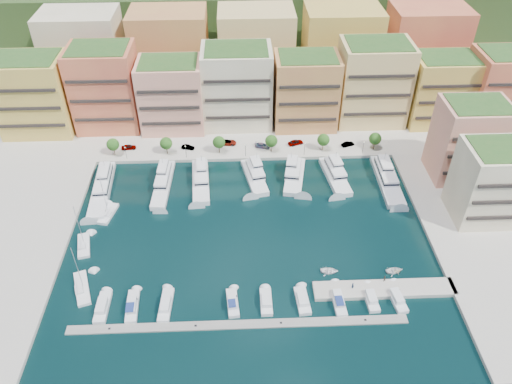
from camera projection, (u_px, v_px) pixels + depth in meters
ground at (248, 228)px, 128.73m from camera, size 400.00×400.00×0.00m
north_quay at (243, 109)px, 177.01m from camera, size 220.00×64.00×2.00m
east_quay at (497, 243)px, 124.47m from camera, size 34.00×76.00×2.00m
hillside at (241, 54)px, 214.40m from camera, size 240.00×40.00×58.00m
south_pontoon at (238, 325)px, 105.27m from camera, size 72.00×2.20×0.35m
finger_pier at (384, 291)px, 112.55m from camera, size 32.00×5.00×2.00m
apartment_0 at (35, 95)px, 157.22m from camera, size 22.00×16.50×24.80m
apartment_1 at (105, 88)px, 158.85m from camera, size 20.00×16.50×26.80m
apartment_2 at (172, 95)px, 159.22m from camera, size 20.00×15.50×22.80m
apartment_3 at (237, 87)px, 160.50m from camera, size 22.00×16.50×25.80m
apartment_4 at (306, 91)px, 160.27m from camera, size 20.00×15.50×23.80m
apartment_5 at (373, 83)px, 161.59m from camera, size 22.00×16.50×26.80m
apartment_6 at (440, 90)px, 161.99m from camera, size 20.00×15.50×22.80m
apartment_7 at (504, 89)px, 160.44m from camera, size 22.00×16.50×24.80m
apartment_east_a at (469, 140)px, 138.56m from camera, size 18.00×14.50×22.80m
apartment_east_b at (494, 183)px, 125.16m from camera, size 18.00×14.50×20.80m
backblock_0 at (85, 55)px, 174.59m from camera, size 26.00×18.00×30.00m
backblock_1 at (171, 53)px, 175.54m from camera, size 26.00×18.00×30.00m
backblock_2 at (256, 52)px, 176.50m from camera, size 26.00×18.00×30.00m
backblock_3 at (340, 51)px, 177.45m from camera, size 26.00×18.00×30.00m
backblock_4 at (423, 49)px, 178.41m from camera, size 26.00×18.00×30.00m
tree_0 at (113, 145)px, 150.57m from camera, size 3.80×3.80×5.65m
tree_1 at (166, 143)px, 151.08m from camera, size 3.80×3.80×5.65m
tree_2 at (219, 142)px, 151.59m from camera, size 3.80×3.80×5.65m
tree_3 at (271, 141)px, 152.10m from camera, size 3.80×3.80×5.65m
tree_4 at (323, 140)px, 152.61m from camera, size 3.80×3.80×5.65m
tree_5 at (375, 139)px, 153.12m from camera, size 3.80×3.80×5.65m
lamppost_0 at (126, 151)px, 149.48m from camera, size 0.30×0.30×4.20m
lamppost_1 at (186, 150)px, 150.06m from camera, size 0.30×0.30×4.20m
lamppost_2 at (245, 148)px, 150.63m from camera, size 0.30×0.30×4.20m
lamppost_3 at (305, 147)px, 151.20m from camera, size 0.30×0.30×4.20m
lamppost_4 at (363, 146)px, 151.78m from camera, size 0.30×0.30×4.20m
yacht_0 at (102, 186)px, 140.34m from camera, size 6.16×25.25×7.30m
yacht_1 at (163, 182)px, 142.15m from camera, size 5.07×21.70×7.30m
yacht_2 at (201, 179)px, 143.09m from camera, size 5.86×20.02×7.30m
yacht_3 at (254, 175)px, 144.62m from camera, size 7.73×17.40×7.30m
yacht_4 at (294, 174)px, 144.91m from camera, size 8.07×17.82×7.30m
yacht_5 at (335, 174)px, 144.98m from camera, size 7.22×18.43×7.30m
yacht_6 at (387, 178)px, 143.53m from camera, size 5.42×23.35×7.30m
cruiser_0 at (103, 307)px, 108.20m from camera, size 2.66×8.40×2.55m
cruiser_1 at (132, 306)px, 108.37m from camera, size 2.94×8.87×2.66m
cruiser_2 at (166, 305)px, 108.63m from camera, size 2.95×9.13×2.55m
cruiser_4 at (233, 303)px, 109.08m from camera, size 3.04×7.78×2.66m
cruiser_5 at (266, 302)px, 109.34m from camera, size 2.57×7.28×2.55m
cruiser_6 at (302, 301)px, 109.59m from camera, size 3.26×7.71×2.55m
cruiser_7 at (338, 300)px, 109.80m from camera, size 2.81×9.28×2.66m
cruiser_8 at (371, 299)px, 110.08m from camera, size 2.82×7.54×2.55m
cruiser_9 at (396, 298)px, 110.25m from camera, size 3.53×8.60×2.55m
sailboat_0 at (82, 289)px, 112.56m from camera, size 5.96×10.57×13.20m
sailboat_2 at (108, 214)px, 132.42m from camera, size 4.45×8.61×13.20m
sailboat_1 at (84, 246)px, 123.15m from camera, size 4.62×8.88×13.20m
tender_3 at (397, 271)px, 116.56m from camera, size 1.81×1.59×0.92m
tender_2 at (394, 271)px, 116.65m from camera, size 4.45×3.47×0.84m
tender_0 at (329, 271)px, 116.58m from camera, size 4.44×3.37×0.86m
car_0 at (129, 147)px, 154.90m from camera, size 4.63×2.25×1.52m
car_1 at (188, 147)px, 154.98m from camera, size 4.25×2.39×1.33m
car_2 at (228, 142)px, 156.98m from camera, size 5.53×2.75×1.51m
car_3 at (262, 146)px, 155.69m from camera, size 5.06×3.27×1.36m
car_4 at (296, 142)px, 156.90m from camera, size 5.18×3.48×1.64m
car_5 at (348, 144)px, 156.31m from camera, size 4.38×2.83×1.36m
person_0 at (353, 286)px, 111.29m from camera, size 0.66×0.72×1.65m
person_1 at (384, 279)px, 112.99m from camera, size 0.85×0.71×1.58m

